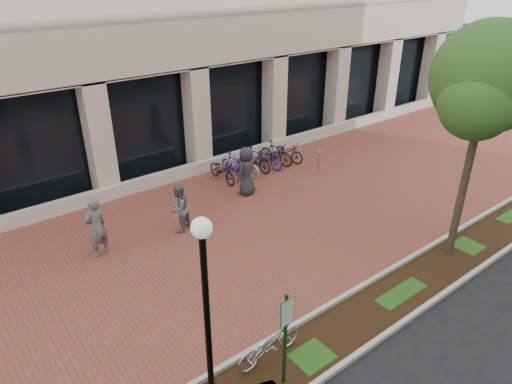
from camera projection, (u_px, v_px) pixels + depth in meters
ground at (227, 232)px, 14.57m from camera, size 120.00×120.00×0.00m
brick_plaza at (227, 232)px, 14.56m from camera, size 40.00×9.00×0.01m
planting_strip at (352, 324)px, 10.85m from camera, size 40.00×1.50×0.01m
curb_plaza_side at (329, 305)px, 11.36m from camera, size 40.00×0.12×0.12m
curb_street_side at (377, 341)px, 10.30m from camera, size 40.00×0.12×0.12m
parking_sign at (286, 329)px, 8.69m from camera, size 0.34×0.07×2.26m
lamppost at (206, 307)px, 7.96m from camera, size 0.36×0.36×4.10m
street_tree at (487, 84)px, 11.40m from camera, size 3.38×2.82×6.58m
locked_bicycle at (269, 343)px, 9.72m from camera, size 1.67×0.61×0.87m
pedestrian_left at (96, 227)px, 13.05m from camera, size 0.78×0.63×1.86m
pedestrian_mid at (179, 208)px, 14.31m from camera, size 0.99×0.91×1.63m
pedestrian_right at (247, 171)px, 16.63m from camera, size 1.04×0.85×1.84m
bollard at (319, 163)px, 18.30m from camera, size 0.12×0.12×1.04m
bike_rack_cluster at (256, 160)px, 18.73m from camera, size 4.15×1.81×1.00m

